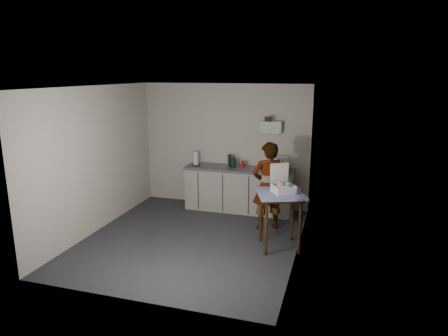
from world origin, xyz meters
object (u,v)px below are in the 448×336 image
(kitchen_counter, at_px, (239,190))
(standing_man, at_px, (268,186))
(side_table, at_px, (280,200))
(paper_towel, at_px, (196,159))
(soda_can, at_px, (243,164))
(dish_rack, at_px, (278,167))
(soap_bottle, at_px, (233,161))
(dark_bottle, at_px, (230,160))
(bakery_box, at_px, (283,186))

(kitchen_counter, distance_m, standing_man, 1.18)
(side_table, bearing_deg, paper_towel, 121.94)
(side_table, xyz_separation_m, soda_can, (-1.04, 1.66, 0.16))
(paper_towel, height_order, dish_rack, dish_rack)
(kitchen_counter, relative_size, standing_man, 1.38)
(soap_bottle, height_order, dark_bottle, soap_bottle)
(paper_towel, bearing_deg, standing_man, -24.79)
(side_table, distance_m, soap_bottle, 1.99)
(soda_can, height_order, bakery_box, bakery_box)
(side_table, distance_m, standing_man, 0.84)
(dish_rack, bearing_deg, standing_man, -93.54)
(standing_man, distance_m, soda_can, 1.14)
(soap_bottle, xyz_separation_m, dish_rack, (0.92, 0.01, -0.07))
(paper_towel, bearing_deg, soap_bottle, 0.70)
(kitchen_counter, distance_m, side_table, 1.97)
(side_table, relative_size, standing_man, 0.58)
(soap_bottle, bearing_deg, standing_man, -42.20)
(side_table, distance_m, dish_rack, 1.60)
(side_table, bearing_deg, soap_bottle, 107.26)
(standing_man, bearing_deg, kitchen_counter, -76.59)
(paper_towel, bearing_deg, bakery_box, -36.42)
(soap_bottle, height_order, bakery_box, bakery_box)
(dark_bottle, relative_size, bakery_box, 0.58)
(dark_bottle, relative_size, dish_rack, 0.61)
(side_table, relative_size, paper_towel, 3.13)
(kitchen_counter, distance_m, soap_bottle, 0.64)
(dark_bottle, bearing_deg, paper_towel, -172.63)
(standing_man, relative_size, soda_can, 11.80)
(soda_can, bearing_deg, dark_bottle, -174.97)
(soap_bottle, bearing_deg, dish_rack, 0.82)
(soda_can, bearing_deg, standing_man, -52.32)
(soap_bottle, bearing_deg, kitchen_counter, 18.15)
(dark_bottle, relative_size, paper_towel, 0.87)
(dish_rack, relative_size, bakery_box, 0.95)
(dish_rack, height_order, bakery_box, bakery_box)
(dish_rack, bearing_deg, dark_bottle, 176.14)
(standing_man, xyz_separation_m, soda_can, (-0.69, 0.89, 0.17))
(soap_bottle, height_order, soda_can, soap_bottle)
(kitchen_counter, height_order, bakery_box, bakery_box)
(soda_can, height_order, paper_towel, paper_towel)
(kitchen_counter, distance_m, paper_towel, 1.12)
(bakery_box, bearing_deg, standing_man, 83.05)
(side_table, bearing_deg, soda_can, 101.24)
(side_table, height_order, dark_bottle, dark_bottle)
(dish_rack, bearing_deg, bakery_box, -78.05)
(bakery_box, bearing_deg, dark_bottle, 96.09)
(dark_bottle, bearing_deg, kitchen_counter, -11.18)
(kitchen_counter, distance_m, dark_bottle, 0.65)
(dark_bottle, xyz_separation_m, paper_towel, (-0.71, -0.09, 0.01))
(soda_can, distance_m, dish_rack, 0.74)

